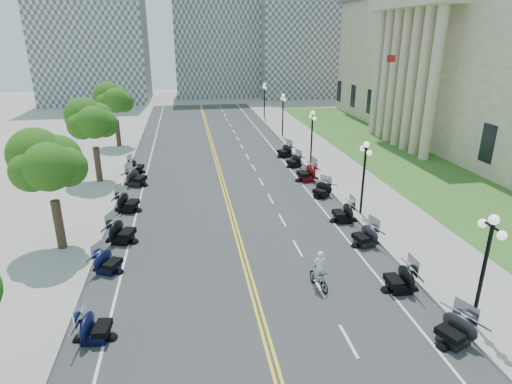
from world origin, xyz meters
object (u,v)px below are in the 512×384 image
flagpole (382,100)px  bicycle (319,279)px  motorcycle_n_3 (455,329)px  cyclist_rider (320,254)px  civic_building (508,60)px

flagpole → bicycle: 30.40m
motorcycle_n_3 → flagpole: bearing=138.3°
cyclist_rider → motorcycle_n_3: bearing=131.6°
civic_building → flagpole: size_ratio=5.10×
flagpole → cyclist_rider: flagpole is taller
civic_building → bicycle: size_ratio=30.15×
motorcycle_n_3 → cyclist_rider: 6.29m
motorcycle_n_3 → cyclist_rider: bearing=-160.8°
flagpole → cyclist_rider: bearing=-119.6°
flagpole → motorcycle_n_3: size_ratio=5.26×
bicycle → motorcycle_n_3: bearing=-62.3°
motorcycle_n_3 → bicycle: size_ratio=1.12×
flagpole → bicycle: flagpole is taller
civic_building → flagpole: civic_building is taller
civic_building → motorcycle_n_3: (-24.76, -30.76, -8.23)m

